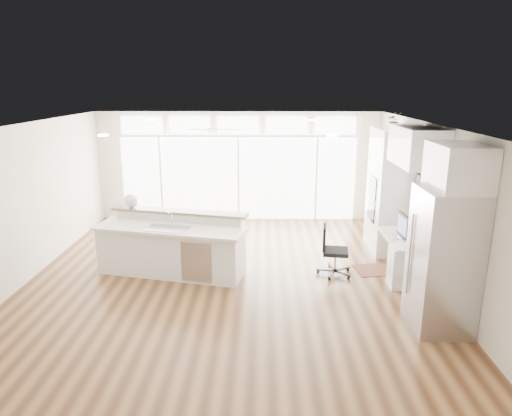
{
  "coord_description": "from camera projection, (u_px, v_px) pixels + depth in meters",
  "views": [
    {
      "loc": [
        0.62,
        -7.26,
        3.34
      ],
      "look_at": [
        0.49,
        0.6,
        1.2
      ],
      "focal_mm": 32.0,
      "sensor_mm": 36.0,
      "label": 1
    }
  ],
  "objects": [
    {
      "name": "floor",
      "position": [
        227.0,
        284.0,
        7.9
      ],
      "size": [
        7.0,
        8.0,
        0.02
      ],
      "primitive_type": "cube",
      "color": "#462A15",
      "rests_on": "ground"
    },
    {
      "name": "ceiling",
      "position": [
        224.0,
        126.0,
        7.19
      ],
      "size": [
        7.0,
        8.0,
        0.02
      ],
      "primitive_type": "cube",
      "color": "white",
      "rests_on": "wall_back"
    },
    {
      "name": "wall_back",
      "position": [
        239.0,
        166.0,
        11.4
      ],
      "size": [
        7.0,
        0.04,
        2.7
      ],
      "primitive_type": "cube",
      "color": "beige",
      "rests_on": "floor"
    },
    {
      "name": "wall_front",
      "position": [
        186.0,
        339.0,
        3.68
      ],
      "size": [
        7.0,
        0.04,
        2.7
      ],
      "primitive_type": "cube",
      "color": "beige",
      "rests_on": "floor"
    },
    {
      "name": "wall_left",
      "position": [
        16.0,
        208.0,
        7.6
      ],
      "size": [
        0.04,
        8.0,
        2.7
      ],
      "primitive_type": "cube",
      "color": "beige",
      "rests_on": "floor"
    },
    {
      "name": "wall_right",
      "position": [
        438.0,
        210.0,
        7.49
      ],
      "size": [
        0.04,
        8.0,
        2.7
      ],
      "primitive_type": "cube",
      "color": "beige",
      "rests_on": "floor"
    },
    {
      "name": "glass_wall",
      "position": [
        239.0,
        179.0,
        11.42
      ],
      "size": [
        5.8,
        0.06,
        2.08
      ],
      "primitive_type": "cube",
      "color": "white",
      "rests_on": "wall_back"
    },
    {
      "name": "transom_row",
      "position": [
        238.0,
        125.0,
        11.07
      ],
      "size": [
        5.9,
        0.06,
        0.4
      ],
      "primitive_type": "cube",
      "color": "white",
      "rests_on": "wall_back"
    },
    {
      "name": "desk_window",
      "position": [
        431.0,
        194.0,
        7.72
      ],
      "size": [
        0.04,
        0.85,
        0.85
      ],
      "primitive_type": "cube",
      "color": "white",
      "rests_on": "wall_right"
    },
    {
      "name": "ceiling_fan",
      "position": [
        212.0,
        125.0,
        9.95
      ],
      "size": [
        1.16,
        1.16,
        0.32
      ],
      "primitive_type": "cube",
      "color": "white",
      "rests_on": "ceiling"
    },
    {
      "name": "recessed_lights",
      "position": [
        225.0,
        126.0,
        7.38
      ],
      "size": [
        3.4,
        3.0,
        0.02
      ],
      "primitive_type": "cube",
      "color": "white",
      "rests_on": "ceiling"
    },
    {
      "name": "oven_cabinet",
      "position": [
        389.0,
        191.0,
        9.25
      ],
      "size": [
        0.64,
        1.2,
        2.5
      ],
      "primitive_type": "cube",
      "color": "white",
      "rests_on": "floor"
    },
    {
      "name": "desk_nook",
      "position": [
        405.0,
        258.0,
        8.04
      ],
      "size": [
        0.72,
        1.3,
        0.76
      ],
      "primitive_type": "cube",
      "color": "white",
      "rests_on": "floor"
    },
    {
      "name": "upper_cabinets",
      "position": [
        418.0,
        146.0,
        7.52
      ],
      "size": [
        0.64,
        1.3,
        0.64
      ],
      "primitive_type": "cube",
      "color": "white",
      "rests_on": "wall_right"
    },
    {
      "name": "refrigerator",
      "position": [
        443.0,
        260.0,
        6.28
      ],
      "size": [
        0.76,
        0.9,
        2.0
      ],
      "primitive_type": "cube",
      "color": "#AAA9AE",
      "rests_on": "floor"
    },
    {
      "name": "fridge_cabinet",
      "position": [
        459.0,
        167.0,
        5.94
      ],
      "size": [
        0.64,
        0.9,
        0.6
      ],
      "primitive_type": "cube",
      "color": "white",
      "rests_on": "wall_right"
    },
    {
      "name": "framed_photos",
      "position": [
        418.0,
        194.0,
        8.36
      ],
      "size": [
        0.06,
        0.22,
        0.8
      ],
      "primitive_type": "cube",
      "color": "black",
      "rests_on": "wall_right"
    },
    {
      "name": "kitchen_island",
      "position": [
        171.0,
        246.0,
        8.18
      ],
      "size": [
        2.88,
        1.6,
        1.08
      ],
      "primitive_type": "cube",
      "rotation": [
        0.0,
        0.0,
        -0.22
      ],
      "color": "white",
      "rests_on": "floor"
    },
    {
      "name": "rug",
      "position": [
        378.0,
        270.0,
        8.48
      ],
      "size": [
        0.9,
        0.71,
        0.01
      ],
      "primitive_type": "cube",
      "rotation": [
        0.0,
        0.0,
        0.15
      ],
      "color": "#3B1C12",
      "rests_on": "floor"
    },
    {
      "name": "office_chair",
      "position": [
        336.0,
        251.0,
        8.16
      ],
      "size": [
        0.53,
        0.5,
        0.9
      ],
      "primitive_type": "cube",
      "rotation": [
        0.0,
        0.0,
        -0.14
      ],
      "color": "black",
      "rests_on": "floor"
    },
    {
      "name": "fishbowl",
      "position": [
        131.0,
        201.0,
        8.6
      ],
      "size": [
        0.29,
        0.29,
        0.26
      ],
      "primitive_type": "sphere",
      "rotation": [
        0.0,
        0.0,
        -0.11
      ],
      "color": "silver",
      "rests_on": "kitchen_island"
    },
    {
      "name": "monitor",
      "position": [
        403.0,
        225.0,
        7.88
      ],
      "size": [
        0.11,
        0.53,
        0.44
      ],
      "primitive_type": "cube",
      "rotation": [
        0.0,
        0.0,
        0.05
      ],
      "color": "black",
      "rests_on": "desk_nook"
    },
    {
      "name": "keyboard",
      "position": [
        393.0,
        237.0,
        7.94
      ],
      "size": [
        0.15,
        0.3,
        0.01
      ],
      "primitive_type": "cube",
      "rotation": [
        0.0,
        0.0,
        0.16
      ],
      "color": "silver",
      "rests_on": "desk_nook"
    },
    {
      "name": "potted_plant",
      "position": [
        394.0,
        122.0,
        8.89
      ],
      "size": [
        0.31,
        0.34,
        0.25
      ],
      "primitive_type": "imported",
      "rotation": [
        0.0,
        0.0,
        -0.09
      ],
      "color": "#245424",
      "rests_on": "oven_cabinet"
    }
  ]
}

